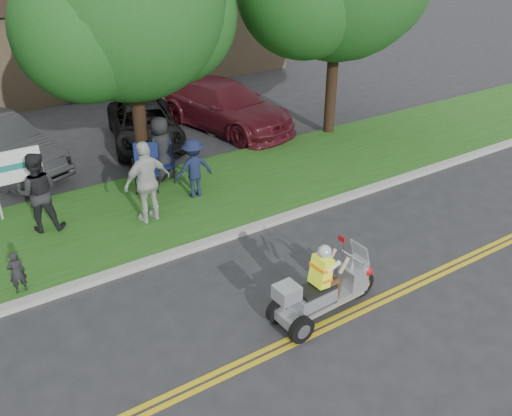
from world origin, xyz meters
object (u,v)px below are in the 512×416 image
trike_scooter (323,292)px  lawn_chair_a (146,164)px  spectator_adult_right (147,182)px  lawn_chair_b (162,158)px  parked_car_mid (145,125)px  parked_car_right (224,106)px  spectator_adult_mid (38,192)px  parked_car_far_right (200,100)px

trike_scooter → lawn_chair_a: (-0.64, 6.52, 0.25)m
trike_scooter → spectator_adult_right: size_ratio=1.18×
lawn_chair_a → spectator_adult_right: (-0.64, -1.66, 0.32)m
lawn_chair_a → lawn_chair_b: lawn_chair_a is taller
parked_car_mid → parked_car_right: size_ratio=0.82×
spectator_adult_right → parked_car_mid: 5.26m
spectator_adult_mid → spectator_adult_right: spectator_adult_right is taller
spectator_adult_right → parked_car_far_right: size_ratio=0.45×
trike_scooter → spectator_adult_mid: (-3.51, 5.80, 0.51)m
parked_car_mid → parked_car_right: bearing=12.6°
lawn_chair_a → spectator_adult_mid: (-2.87, -0.72, 0.27)m
lawn_chair_b → parked_car_mid: size_ratio=0.25×
parked_car_right → parked_car_mid: bearing=164.4°
lawn_chair_a → parked_car_far_right: size_ratio=0.27×
lawn_chair_a → parked_car_mid: lawn_chair_a is taller
lawn_chair_b → parked_car_mid: 3.07m
spectator_adult_right → parked_car_far_right: 7.36m
parked_car_right → spectator_adult_mid: bearing=-164.8°
lawn_chair_b → parked_car_right: bearing=54.8°
spectator_adult_right → parked_car_far_right: spectator_adult_right is taller
spectator_adult_mid → spectator_adult_right: (2.23, -0.93, 0.05)m
spectator_adult_right → parked_car_mid: bearing=-118.4°
parked_car_far_right → parked_car_mid: bearing=-173.5°
lawn_chair_a → parked_car_right: bearing=63.8°
trike_scooter → spectator_adult_right: 5.06m
parked_car_mid → parked_car_right: parked_car_right is taller
trike_scooter → parked_car_mid: 9.76m
trike_scooter → parked_car_far_right: bearing=71.2°
lawn_chair_a → trike_scooter: bearing=-57.4°
spectator_adult_right → trike_scooter: bearing=97.8°
lawn_chair_b → spectator_adult_right: size_ratio=0.56×
lawn_chair_a → parked_car_right: (4.16, 3.11, 0.00)m
parked_car_far_right → lawn_chair_a: bearing=-147.1°
parked_car_right → lawn_chair_b: bearing=-155.0°
trike_scooter → parked_car_far_right: (3.14, 10.73, 0.21)m
lawn_chair_b → parked_car_right: size_ratio=0.21×
lawn_chair_a → spectator_adult_mid: 2.97m
parked_car_mid → parked_car_right: (2.87, -0.11, 0.17)m
trike_scooter → lawn_chair_b: (-0.10, 6.76, 0.20)m
lawn_chair_a → parked_car_right: 5.19m
trike_scooter → lawn_chair_a: size_ratio=1.94×
parked_car_far_right → lawn_chair_b: bearing=-144.4°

